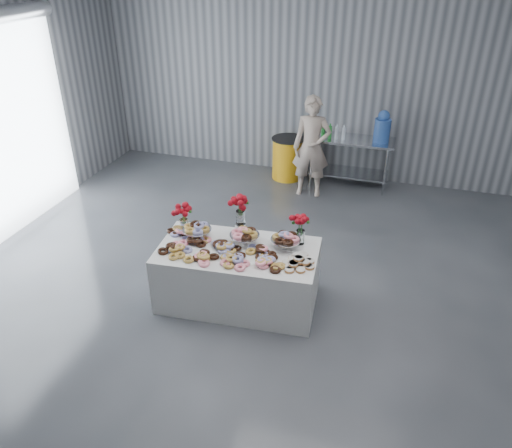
{
  "coord_description": "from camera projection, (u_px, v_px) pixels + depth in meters",
  "views": [
    {
      "loc": [
        1.61,
        -4.42,
        3.94
      ],
      "look_at": [
        0.04,
        0.68,
        0.9
      ],
      "focal_mm": 35.0,
      "sensor_mm": 36.0,
      "label": 1
    }
  ],
  "objects": [
    {
      "name": "donut_mounds",
      "position": [
        236.0,
        248.0,
        5.85
      ],
      "size": [
        1.86,
        0.94,
        0.09
      ],
      "primitive_type": null,
      "rotation": [
        0.0,
        0.0,
        0.08
      ],
      "color": "gold",
      "rests_on": "display_table"
    },
    {
      "name": "cake_stand_right",
      "position": [
        286.0,
        238.0,
        5.87
      ],
      "size": [
        0.36,
        0.36,
        0.17
      ],
      "color": "silver",
      "rests_on": "display_table"
    },
    {
      "name": "room_walls",
      "position": [
        207.0,
        94.0,
        4.85
      ],
      "size": [
        8.04,
        9.04,
        4.02
      ],
      "color": "gray",
      "rests_on": "ground"
    },
    {
      "name": "cake_stand_mid",
      "position": [
        245.0,
        234.0,
        5.96
      ],
      "size": [
        0.36,
        0.36,
        0.17
      ],
      "color": "silver",
      "rests_on": "display_table"
    },
    {
      "name": "trash_barrel",
      "position": [
        288.0,
        158.0,
        9.34
      ],
      "size": [
        0.61,
        0.61,
        0.78
      ],
      "rotation": [
        0.0,
        0.0,
        0.07
      ],
      "color": "orange",
      "rests_on": "ground"
    },
    {
      "name": "display_table",
      "position": [
        238.0,
        275.0,
        6.1
      ],
      "size": [
        1.97,
        1.15,
        0.75
      ],
      "primitive_type": "cube",
      "rotation": [
        0.0,
        0.0,
        0.08
      ],
      "color": "white",
      "rests_on": "ground"
    },
    {
      "name": "danish_pile",
      "position": [
        299.0,
        260.0,
        5.62
      ],
      "size": [
        0.48,
        0.48,
        0.11
      ],
      "primitive_type": null,
      "color": "silver",
      "rests_on": "display_table"
    },
    {
      "name": "drink_bottles",
      "position": [
        333.0,
        131.0,
        8.73
      ],
      "size": [
        0.54,
        0.08,
        0.27
      ],
      "primitive_type": null,
      "color": "#268C33",
      "rests_on": "prep_table"
    },
    {
      "name": "person",
      "position": [
        312.0,
        147.0,
        8.5
      ],
      "size": [
        0.68,
        0.48,
        1.75
      ],
      "primitive_type": "imported",
      "rotation": [
        0.0,
        0.0,
        0.11
      ],
      "color": "#CC8C93",
      "rests_on": "ground"
    },
    {
      "name": "prep_table",
      "position": [
        350.0,
        153.0,
        8.94
      ],
      "size": [
        1.5,
        0.6,
        0.9
      ],
      "color": "silver",
      "rests_on": "ground"
    },
    {
      "name": "water_jug",
      "position": [
        382.0,
        128.0,
        8.55
      ],
      "size": [
        0.28,
        0.28,
        0.55
      ],
      "color": "#3E70D3",
      "rests_on": "prep_table"
    },
    {
      "name": "ground",
      "position": [
        237.0,
        315.0,
        6.03
      ],
      "size": [
        9.0,
        9.0,
        0.0
      ],
      "primitive_type": "plane",
      "color": "#37393F",
      "rests_on": "ground"
    },
    {
      "name": "bouquet_right",
      "position": [
        301.0,
        222.0,
        5.89
      ],
      "size": [
        0.26,
        0.26,
        0.42
      ],
      "color": "white",
      "rests_on": "display_table"
    },
    {
      "name": "bouquet_center",
      "position": [
        240.0,
        207.0,
        6.03
      ],
      "size": [
        0.26,
        0.26,
        0.57
      ],
      "color": "silver",
      "rests_on": "display_table"
    },
    {
      "name": "cake_stand_left",
      "position": [
        197.0,
        228.0,
        6.07
      ],
      "size": [
        0.36,
        0.36,
        0.17
      ],
      "color": "silver",
      "rests_on": "display_table"
    },
    {
      "name": "bouquet_left",
      "position": [
        183.0,
        211.0,
        6.12
      ],
      "size": [
        0.26,
        0.26,
        0.42
      ],
      "color": "white",
      "rests_on": "display_table"
    }
  ]
}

